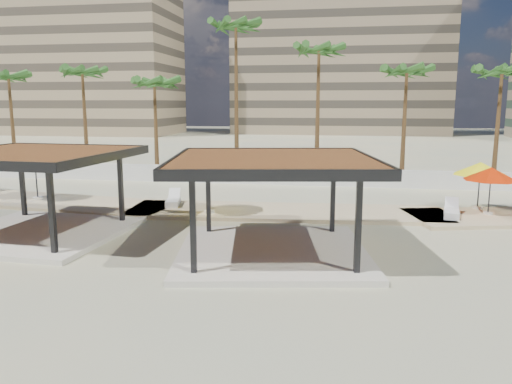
{
  "coord_description": "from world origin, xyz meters",
  "views": [
    {
      "loc": [
        4.71,
        -17.63,
        5.54
      ],
      "look_at": [
        0.81,
        5.2,
        1.4
      ],
      "focal_mm": 35.0,
      "sensor_mm": 36.0,
      "label": 1
    }
  ],
  "objects_px": {
    "pavilion_west": "(34,186)",
    "lounger_b": "(452,212)",
    "lounger_a": "(173,201)",
    "pavilion_central": "(273,197)",
    "umbrella_c": "(491,174)"
  },
  "relations": [
    {
      "from": "lounger_b",
      "to": "lounger_a",
      "type": "bearing_deg",
      "value": 99.17
    },
    {
      "from": "pavilion_central",
      "to": "lounger_b",
      "type": "height_order",
      "value": "pavilion_central"
    },
    {
      "from": "pavilion_west",
      "to": "lounger_a",
      "type": "relative_size",
      "value": 3.6
    },
    {
      "from": "pavilion_central",
      "to": "lounger_a",
      "type": "height_order",
      "value": "pavilion_central"
    },
    {
      "from": "pavilion_west",
      "to": "lounger_b",
      "type": "relative_size",
      "value": 3.52
    },
    {
      "from": "lounger_a",
      "to": "pavilion_west",
      "type": "bearing_deg",
      "value": 136.49
    },
    {
      "from": "umbrella_c",
      "to": "lounger_b",
      "type": "relative_size",
      "value": 1.56
    },
    {
      "from": "pavilion_central",
      "to": "lounger_b",
      "type": "distance_m",
      "value": 10.56
    },
    {
      "from": "lounger_a",
      "to": "lounger_b",
      "type": "bearing_deg",
      "value": -104.54
    },
    {
      "from": "lounger_a",
      "to": "umbrella_c",
      "type": "bearing_deg",
      "value": -101.65
    },
    {
      "from": "umbrella_c",
      "to": "lounger_a",
      "type": "distance_m",
      "value": 16.06
    },
    {
      "from": "lounger_a",
      "to": "lounger_b",
      "type": "height_order",
      "value": "lounger_b"
    },
    {
      "from": "pavilion_central",
      "to": "lounger_a",
      "type": "distance_m",
      "value": 9.9
    },
    {
      "from": "pavilion_central",
      "to": "umbrella_c",
      "type": "xyz_separation_m",
      "value": [
        9.58,
        7.71,
        -0.01
      ]
    },
    {
      "from": "umbrella_c",
      "to": "lounger_b",
      "type": "distance_m",
      "value": 2.69
    }
  ]
}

